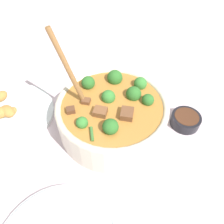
{
  "coord_description": "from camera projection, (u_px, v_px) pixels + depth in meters",
  "views": [
    {
      "loc": [
        -0.29,
        -0.25,
        0.5
      ],
      "look_at": [
        0.0,
        0.0,
        0.06
      ],
      "focal_mm": 35.0,
      "sensor_mm": 36.0,
      "label": 1
    }
  ],
  "objects": [
    {
      "name": "stew_bowl",
      "position": [
        112.0,
        113.0,
        0.58
      ],
      "size": [
        0.29,
        0.29,
        0.29
      ],
      "color": "beige",
      "rests_on": "ground_plane"
    },
    {
      "name": "food_plate",
      "position": [
        10.0,
        113.0,
        0.64
      ],
      "size": [
        0.25,
        0.25,
        0.04
      ],
      "color": "white",
      "rests_on": "ground_plane"
    },
    {
      "name": "condiment_bowl",
      "position": [
        186.0,
        120.0,
        0.62
      ],
      "size": [
        0.08,
        0.08,
        0.03
      ],
      "color": "black",
      "rests_on": "ground_plane"
    },
    {
      "name": "ground_plane",
      "position": [
        112.0,
        127.0,
        0.62
      ],
      "size": [
        4.0,
        4.0,
        0.0
      ],
      "primitive_type": "plane",
      "color": "silver"
    }
  ]
}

